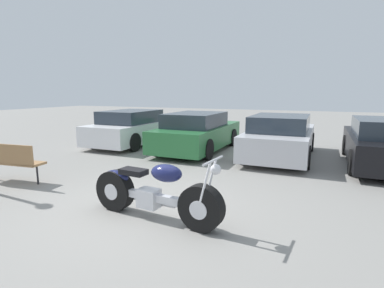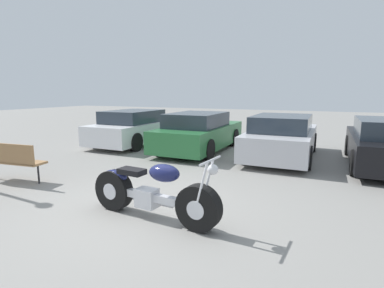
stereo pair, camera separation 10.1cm
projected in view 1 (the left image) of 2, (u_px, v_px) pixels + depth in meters
name	position (u px, v px, depth m)	size (l,w,h in m)	color
ground_plane	(142.00, 209.00, 5.14)	(60.00, 60.00, 0.00)	gray
motorcycle	(153.00, 193.00, 4.69)	(2.33, 0.66, 1.08)	black
parked_car_white	(134.00, 128.00, 11.50)	(1.86, 4.24, 1.31)	white
parked_car_green	(198.00, 132.00, 10.23)	(1.86, 4.24, 1.31)	#286B38
parked_car_silver	(280.00, 137.00, 9.17)	(1.86, 4.24, 1.31)	#BCBCC1
park_bench	(11.00, 159.00, 6.54)	(1.44, 0.56, 0.89)	#997047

